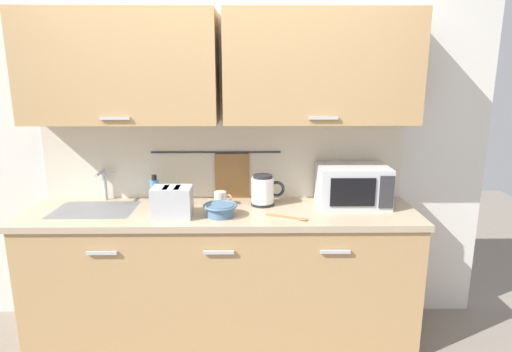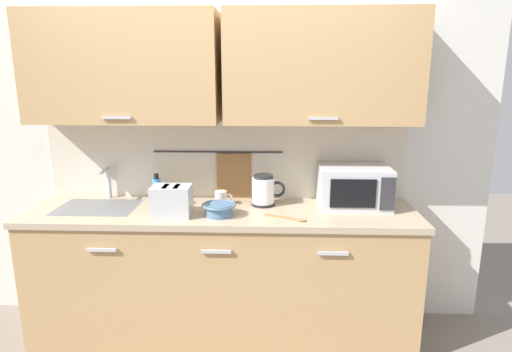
{
  "view_description": "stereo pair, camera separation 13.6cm",
  "coord_description": "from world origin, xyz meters",
  "px_view_note": "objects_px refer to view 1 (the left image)",
  "views": [
    {
      "loc": [
        0.19,
        -2.41,
        1.78
      ],
      "look_at": [
        0.22,
        0.33,
        1.12
      ],
      "focal_mm": 30.65,
      "sensor_mm": 36.0,
      "label": 1
    },
    {
      "loc": [
        0.33,
        -2.41,
        1.78
      ],
      "look_at": [
        0.22,
        0.33,
        1.12
      ],
      "focal_mm": 30.65,
      "sensor_mm": 36.0,
      "label": 2
    }
  ],
  "objects_px": {
    "dish_soap_bottle": "(155,191)",
    "wooden_spoon": "(292,218)",
    "electric_kettle": "(263,190)",
    "microwave": "(352,185)",
    "mug_by_kettle": "(221,198)",
    "toaster": "(172,202)",
    "mug_near_sink": "(173,199)",
    "mixing_bowl": "(220,209)"
  },
  "relations": [
    {
      "from": "mixing_bowl",
      "to": "toaster",
      "type": "relative_size",
      "value": 0.84
    },
    {
      "from": "mug_near_sink",
      "to": "electric_kettle",
      "type": "bearing_deg",
      "value": 1.54
    },
    {
      "from": "dish_soap_bottle",
      "to": "wooden_spoon",
      "type": "distance_m",
      "value": 0.97
    },
    {
      "from": "mug_by_kettle",
      "to": "mug_near_sink",
      "type": "bearing_deg",
      "value": -177.85
    },
    {
      "from": "mug_by_kettle",
      "to": "mixing_bowl",
      "type": "bearing_deg",
      "value": -86.7
    },
    {
      "from": "toaster",
      "to": "electric_kettle",
      "type": "bearing_deg",
      "value": 23.16
    },
    {
      "from": "electric_kettle",
      "to": "wooden_spoon",
      "type": "xyz_separation_m",
      "value": [
        0.17,
        -0.29,
        -0.1
      ]
    },
    {
      "from": "mug_near_sink",
      "to": "wooden_spoon",
      "type": "relative_size",
      "value": 0.46
    },
    {
      "from": "microwave",
      "to": "wooden_spoon",
      "type": "xyz_separation_m",
      "value": [
        -0.43,
        -0.28,
        -0.13
      ]
    },
    {
      "from": "electric_kettle",
      "to": "wooden_spoon",
      "type": "height_order",
      "value": "electric_kettle"
    },
    {
      "from": "microwave",
      "to": "dish_soap_bottle",
      "type": "relative_size",
      "value": 2.35
    },
    {
      "from": "dish_soap_bottle",
      "to": "wooden_spoon",
      "type": "height_order",
      "value": "dish_soap_bottle"
    },
    {
      "from": "mug_by_kettle",
      "to": "wooden_spoon",
      "type": "xyz_separation_m",
      "value": [
        0.45,
        -0.28,
        -0.04
      ]
    },
    {
      "from": "electric_kettle",
      "to": "toaster",
      "type": "xyz_separation_m",
      "value": [
        -0.57,
        -0.24,
        -0.01
      ]
    },
    {
      "from": "dish_soap_bottle",
      "to": "toaster",
      "type": "relative_size",
      "value": 0.77
    },
    {
      "from": "electric_kettle",
      "to": "toaster",
      "type": "relative_size",
      "value": 0.89
    },
    {
      "from": "toaster",
      "to": "wooden_spoon",
      "type": "height_order",
      "value": "toaster"
    },
    {
      "from": "electric_kettle",
      "to": "mug_by_kettle",
      "type": "bearing_deg",
      "value": -179.14
    },
    {
      "from": "toaster",
      "to": "mixing_bowl",
      "type": "bearing_deg",
      "value": 1.78
    },
    {
      "from": "mug_near_sink",
      "to": "mug_by_kettle",
      "type": "relative_size",
      "value": 1.0
    },
    {
      "from": "toaster",
      "to": "dish_soap_bottle",
      "type": "bearing_deg",
      "value": 119.59
    },
    {
      "from": "microwave",
      "to": "mug_by_kettle",
      "type": "height_order",
      "value": "microwave"
    },
    {
      "from": "mug_near_sink",
      "to": "wooden_spoon",
      "type": "height_order",
      "value": "mug_near_sink"
    },
    {
      "from": "mug_near_sink",
      "to": "toaster",
      "type": "height_order",
      "value": "toaster"
    },
    {
      "from": "electric_kettle",
      "to": "microwave",
      "type": "bearing_deg",
      "value": -0.3
    },
    {
      "from": "mixing_bowl",
      "to": "mug_by_kettle",
      "type": "relative_size",
      "value": 1.78
    },
    {
      "from": "dish_soap_bottle",
      "to": "mug_by_kettle",
      "type": "height_order",
      "value": "dish_soap_bottle"
    },
    {
      "from": "microwave",
      "to": "mug_by_kettle",
      "type": "distance_m",
      "value": 0.89
    },
    {
      "from": "microwave",
      "to": "mug_near_sink",
      "type": "xyz_separation_m",
      "value": [
        -1.2,
        -0.01,
        -0.09
      ]
    },
    {
      "from": "mixing_bowl",
      "to": "wooden_spoon",
      "type": "relative_size",
      "value": 0.81
    },
    {
      "from": "mug_near_sink",
      "to": "wooden_spoon",
      "type": "bearing_deg",
      "value": -19.41
    },
    {
      "from": "toaster",
      "to": "wooden_spoon",
      "type": "relative_size",
      "value": 0.97
    },
    {
      "from": "mug_near_sink",
      "to": "mug_by_kettle",
      "type": "distance_m",
      "value": 0.32
    },
    {
      "from": "electric_kettle",
      "to": "mug_by_kettle",
      "type": "xyz_separation_m",
      "value": [
        -0.29,
        -0.0,
        -0.05
      ]
    },
    {
      "from": "mixing_bowl",
      "to": "wooden_spoon",
      "type": "height_order",
      "value": "mixing_bowl"
    },
    {
      "from": "dish_soap_bottle",
      "to": "electric_kettle",
      "type": "bearing_deg",
      "value": -4.52
    },
    {
      "from": "mug_by_kettle",
      "to": "dish_soap_bottle",
      "type": "bearing_deg",
      "value": 172.1
    },
    {
      "from": "mug_near_sink",
      "to": "dish_soap_bottle",
      "type": "bearing_deg",
      "value": 151.47
    },
    {
      "from": "dish_soap_bottle",
      "to": "mug_near_sink",
      "type": "relative_size",
      "value": 1.63
    },
    {
      "from": "microwave",
      "to": "dish_soap_bottle",
      "type": "xyz_separation_m",
      "value": [
        -1.33,
        0.06,
        -0.05
      ]
    },
    {
      "from": "microwave",
      "to": "electric_kettle",
      "type": "xyz_separation_m",
      "value": [
        -0.6,
        0.0,
        -0.03
      ]
    },
    {
      "from": "dish_soap_bottle",
      "to": "wooden_spoon",
      "type": "relative_size",
      "value": 0.75
    }
  ]
}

